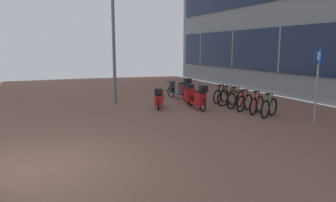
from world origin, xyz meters
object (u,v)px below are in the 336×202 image
Objects in this scene: bicycle_rack_04 at (228,98)px; scooter_far at (199,98)px; bicycle_rack_02 at (245,102)px; scooter_mid at (159,99)px; bicycle_rack_01 at (257,105)px; scooter_near at (188,94)px; parking_sign at (317,78)px; bicycle_rack_05 at (221,96)px; bicycle_rack_00 at (269,108)px; lamp_post at (113,23)px; scooter_extra at (181,89)px; bicycle_rack_03 at (236,100)px.

scooter_far is at bearing -166.24° from bicycle_rack_04.
scooter_mid is (-3.04, 1.73, 0.08)m from bicycle_rack_02.
scooter_far is at bearing 137.76° from bicycle_rack_01.
bicycle_rack_04 is at bearing 13.76° from scooter_far.
bicycle_rack_01 is at bearing -65.89° from scooter_near.
bicycle_rack_05 is at bearing 99.81° from parking_sign.
bicycle_rack_05 is (0.13, 1.97, -0.01)m from bicycle_rack_02.
bicycle_rack_01 is (-0.05, 0.66, 0.00)m from bicycle_rack_00.
bicycle_rack_05 is 0.79× the size of scooter_mid.
bicycle_rack_02 is 0.70× the size of scooter_near.
scooter_far reaches higher than bicycle_rack_02.
scooter_near is (-1.40, 3.13, 0.08)m from bicycle_rack_01.
bicycle_rack_05 is 0.18× the size of lamp_post.
bicycle_rack_02 is 1.97m from bicycle_rack_05.
scooter_extra reaches higher than bicycle_rack_05.
scooter_extra is 0.27× the size of lamp_post.
bicycle_rack_04 is at bearing -64.86° from scooter_extra.
scooter_near is at bearing 160.85° from bicycle_rack_05.
bicycle_rack_03 reaches higher than bicycle_rack_05.
bicycle_rack_00 is at bearing -43.79° from scooter_mid.
scooter_near is 1.61m from scooter_far.
bicycle_rack_02 is 2.80m from scooter_near.
bicycle_rack_03 is 1.10× the size of bicycle_rack_05.
scooter_mid is 0.85× the size of scooter_far.
scooter_near is 5.72m from parking_sign.
bicycle_rack_02 is at bearing 97.17° from bicycle_rack_01.
bicycle_rack_00 reaches higher than bicycle_rack_02.
parking_sign is at bearing -50.13° from lamp_post.
scooter_far reaches higher than scooter_mid.
bicycle_rack_04 reaches higher than bicycle_rack_02.
bicycle_rack_00 is 0.73× the size of scooter_near.
bicycle_rack_02 is (-0.13, 1.31, -0.00)m from bicycle_rack_00.
parking_sign is at bearing -77.91° from bicycle_rack_04.
bicycle_rack_05 is (0.10, 1.31, -0.02)m from bicycle_rack_03.
parking_sign is at bearing -47.92° from scooter_mid.
bicycle_rack_00 is at bearing -69.03° from scooter_near.
bicycle_rack_05 is 2.06m from scooter_far.
scooter_far reaches higher than bicycle_rack_01.
scooter_far is at bearing -101.33° from scooter_extra.
lamp_post reaches higher than bicycle_rack_04.
bicycle_rack_03 is (-0.10, 1.97, 0.01)m from bicycle_rack_00.
bicycle_rack_03 reaches higher than scooter_near.
bicycle_rack_04 is 0.66m from bicycle_rack_05.
bicycle_rack_03 is at bearing -19.30° from scooter_mid.
scooter_extra is (-1.14, 2.42, 0.14)m from bicycle_rack_04.
scooter_far reaches higher than bicycle_rack_00.
bicycle_rack_04 is 0.74× the size of scooter_far.
lamp_post is at bearing 132.04° from bicycle_rack_00.
bicycle_rack_05 is at bearing 86.28° from bicycle_rack_02.
bicycle_rack_03 is 0.74× the size of scooter_far.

